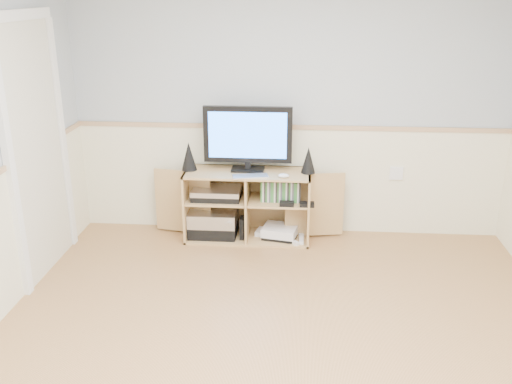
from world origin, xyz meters
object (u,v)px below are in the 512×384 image
Objects in this scene: game_consoles at (279,232)px; keyboard at (250,176)px; monitor at (248,136)px; media_cabinet at (248,203)px.

keyboard is at bearing -153.49° from game_consoles.
monitor is at bearing 89.60° from keyboard.
game_consoles is at bearing -11.62° from monitor.
monitor is 1.73× the size of game_consoles.
keyboard is at bearing -78.26° from media_cabinet.
monitor is at bearing -90.00° from media_cabinet.
monitor is 0.37m from keyboard.
monitor reaches higher than game_consoles.
game_consoles is at bearing -12.43° from media_cabinet.
game_consoles is at bearing 14.10° from keyboard.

